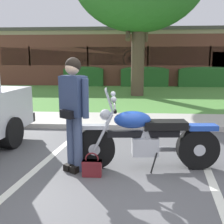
{
  "coord_description": "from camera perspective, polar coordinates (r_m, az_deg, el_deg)",
  "views": [
    {
      "loc": [
        0.32,
        -3.34,
        1.68
      ],
      "look_at": [
        0.02,
        0.8,
        0.85
      ],
      "focal_mm": 42.5,
      "sensor_mm": 36.0,
      "label": 1
    }
  ],
  "objects": [
    {
      "name": "brick_building",
      "position": [
        22.06,
        6.82,
        11.52
      ],
      "size": [
        21.66,
        11.52,
        3.58
      ],
      "color": "brown",
      "rests_on": "ground"
    },
    {
      "name": "ground_plane",
      "position": [
        3.75,
        -1.23,
        -15.31
      ],
      "size": [
        140.0,
        140.0,
        0.0
      ],
      "primitive_type": "plane",
      "color": "#565659"
    },
    {
      "name": "motorcycle",
      "position": [
        4.13,
        8.5,
        -5.55
      ],
      "size": [
        2.24,
        0.82,
        1.26
      ],
      "color": "black",
      "rests_on": "ground"
    },
    {
      "name": "handbag",
      "position": [
        3.94,
        -4.32,
        -11.64
      ],
      "size": [
        0.28,
        0.13,
        0.36
      ],
      "color": "maroon",
      "rests_on": "ground"
    },
    {
      "name": "concrete_walk",
      "position": [
        7.32,
        1.53,
        -1.64
      ],
      "size": [
        60.0,
        1.5,
        0.08
      ],
      "primitive_type": "cube",
      "color": "#B7B2A8",
      "rests_on": "ground"
    },
    {
      "name": "curb_strip",
      "position": [
        6.49,
        1.19,
        -3.15
      ],
      "size": [
        60.0,
        0.2,
        0.12
      ],
      "primitive_type": "cube",
      "color": "#B7B2A8",
      "rests_on": "ground"
    },
    {
      "name": "stall_stripe_1",
      "position": [
        4.08,
        20.68,
        -13.73
      ],
      "size": [
        0.64,
        4.38,
        0.01
      ],
      "primitive_type": "cube",
      "rotation": [
        0.0,
        0.0,
        -0.12
      ],
      "color": "silver",
      "rests_on": "ground"
    },
    {
      "name": "rider_person",
      "position": [
        3.95,
        -8.29,
        1.16
      ],
      "size": [
        0.5,
        0.41,
        1.7
      ],
      "color": "black",
      "rests_on": "ground"
    },
    {
      "name": "hedge_left",
      "position": [
        16.69,
        -5.97,
        7.72
      ],
      "size": [
        2.41,
        0.9,
        1.24
      ],
      "color": "#286028",
      "rests_on": "ground"
    },
    {
      "name": "grass_lawn",
      "position": [
        12.35,
        2.62,
        3.62
      ],
      "size": [
        60.0,
        8.72,
        0.06
      ],
      "primitive_type": "cube",
      "color": "#518E3D",
      "rests_on": "ground"
    },
    {
      "name": "hedge_center_right",
      "position": [
        17.04,
        19.59,
        7.2
      ],
      "size": [
        3.37,
        0.9,
        1.24
      ],
      "color": "#286028",
      "rests_on": "ground"
    },
    {
      "name": "stall_stripe_0",
      "position": [
        4.18,
        -17.41,
        -12.85
      ],
      "size": [
        0.64,
        4.38,
        0.01
      ],
      "primitive_type": "cube",
      "rotation": [
        0.0,
        0.0,
        -0.12
      ],
      "color": "silver",
      "rests_on": "ground"
    },
    {
      "name": "hedge_center_left",
      "position": [
        16.46,
        6.95,
        7.64
      ],
      "size": [
        2.84,
        0.9,
        1.24
      ],
      "color": "#286028",
      "rests_on": "ground"
    }
  ]
}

